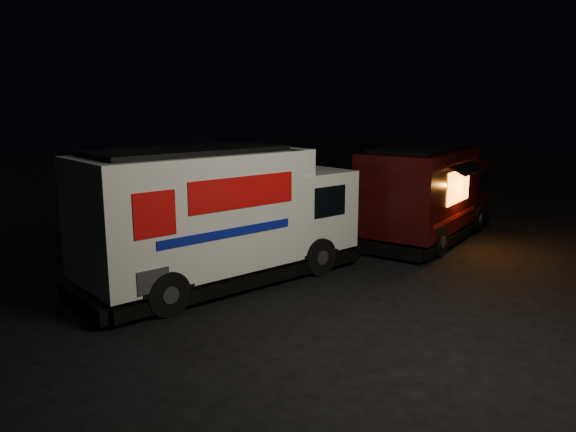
% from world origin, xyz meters
% --- Properties ---
extents(ground, '(80.00, 80.00, 0.00)m').
position_xyz_m(ground, '(0.00, 0.00, 0.00)').
color(ground, black).
rests_on(ground, ground).
extents(white_truck, '(6.87, 2.61, 3.07)m').
position_xyz_m(white_truck, '(-0.75, 2.36, 1.54)').
color(white_truck, white).
rests_on(white_truck, ground).
extents(red_truck, '(6.34, 3.89, 2.77)m').
position_xyz_m(red_truck, '(6.16, 2.14, 1.39)').
color(red_truck, '#320B09').
rests_on(red_truck, ground).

